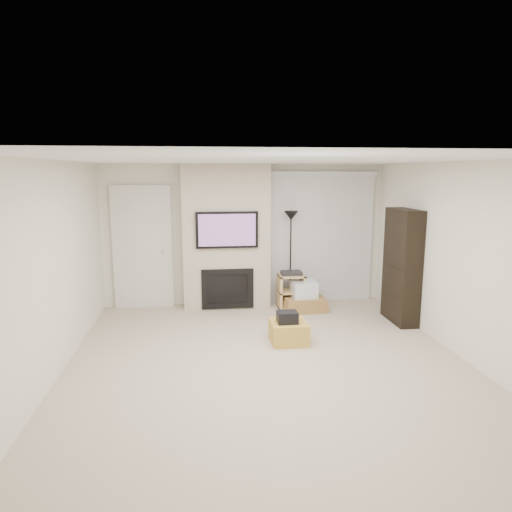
{
  "coord_description": "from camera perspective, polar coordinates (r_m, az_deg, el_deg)",
  "views": [
    {
      "loc": [
        -0.83,
        -5.31,
        2.37
      ],
      "look_at": [
        0.0,
        1.2,
        1.15
      ],
      "focal_mm": 32.0,
      "sensor_mm": 36.0,
      "label": 1
    }
  ],
  "objects": [
    {
      "name": "wall_front",
      "position": [
        2.91,
        10.12,
        -12.24
      ],
      "size": [
        5.0,
        0.0,
        2.5
      ],
      "primitive_type": "cube",
      "rotation": [
        1.57,
        0.0,
        0.0
      ],
      "color": "white",
      "rests_on": "ground"
    },
    {
      "name": "wall_back",
      "position": [
        8.17,
        -1.38,
        2.66
      ],
      "size": [
        5.0,
        0.0,
        2.5
      ],
      "primitive_type": "cube",
      "rotation": [
        1.57,
        0.0,
        0.0
      ],
      "color": "white",
      "rests_on": "ground"
    },
    {
      "name": "floor_lamp",
      "position": [
        8.03,
        4.38,
        3.07
      ],
      "size": [
        0.25,
        0.25,
        1.69
      ],
      "color": "black",
      "rests_on": "floor"
    },
    {
      "name": "hvac_vent",
      "position": [
        6.23,
        4.21,
        11.68
      ],
      "size": [
        0.35,
        0.18,
        0.01
      ],
      "primitive_type": "cube",
      "color": "silver",
      "rests_on": "ceiling"
    },
    {
      "name": "ottoman",
      "position": [
        6.5,
        4.1,
        -9.45
      ],
      "size": [
        0.5,
        0.5,
        0.3
      ],
      "primitive_type": "cube",
      "rotation": [
        0.0,
        0.0,
        0.0
      ],
      "color": "gold",
      "rests_on": "floor"
    },
    {
      "name": "entry_door",
      "position": [
        8.18,
        -13.98,
        0.97
      ],
      "size": [
        1.02,
        0.11,
        2.14
      ],
      "color": "silver",
      "rests_on": "floor"
    },
    {
      "name": "wall_right",
      "position": [
        6.36,
        24.43,
        -0.55
      ],
      "size": [
        0.0,
        5.5,
        2.5
      ],
      "primitive_type": "cube",
      "rotation": [
        1.57,
        0.0,
        1.57
      ],
      "color": "white",
      "rests_on": "ground"
    },
    {
      "name": "ceiling",
      "position": [
        5.37,
        1.65,
        11.93
      ],
      "size": [
        5.0,
        5.5,
        0.0
      ],
      "primitive_type": "cube",
      "color": "white",
      "rests_on": "wall_back"
    },
    {
      "name": "fireplace_wall",
      "position": [
        7.94,
        -3.73,
        2.3
      ],
      "size": [
        1.5,
        0.47,
        2.5
      ],
      "color": "beige",
      "rests_on": "floor"
    },
    {
      "name": "bookshelf",
      "position": [
        7.53,
        17.77,
        -1.22
      ],
      "size": [
        0.3,
        0.8,
        1.8
      ],
      "color": "black",
      "rests_on": "floor"
    },
    {
      "name": "av_stand",
      "position": [
        8.03,
        4.41,
        -4.1
      ],
      "size": [
        0.45,
        0.38,
        0.66
      ],
      "color": "#DAB16D",
      "rests_on": "floor"
    },
    {
      "name": "wall_left",
      "position": [
        5.67,
        -24.24,
        -1.78
      ],
      "size": [
        0.0,
        5.5,
        2.5
      ],
      "primitive_type": "cube",
      "rotation": [
        1.57,
        0.0,
        1.57
      ],
      "color": "white",
      "rests_on": "ground"
    },
    {
      "name": "vertical_blinds",
      "position": [
        8.38,
        8.24,
        2.91
      ],
      "size": [
        1.98,
        0.1,
        2.37
      ],
      "color": "silver",
      "rests_on": "floor"
    },
    {
      "name": "black_bag",
      "position": [
        6.39,
        3.93,
        -7.64
      ],
      "size": [
        0.28,
        0.22,
        0.16
      ],
      "primitive_type": "cube",
      "rotation": [
        0.0,
        0.0,
        0.0
      ],
      "color": "black",
      "rests_on": "ottoman"
    },
    {
      "name": "floor",
      "position": [
        5.87,
        1.52,
        -13.28
      ],
      "size": [
        5.0,
        5.5,
        0.0
      ],
      "primitive_type": "cube",
      "color": "#C0AC96",
      "rests_on": "ground"
    },
    {
      "name": "box_stack",
      "position": [
        7.98,
        5.96,
        -5.36
      ],
      "size": [
        0.8,
        0.63,
        0.51
      ],
      "color": "#A1763F",
      "rests_on": "floor"
    }
  ]
}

